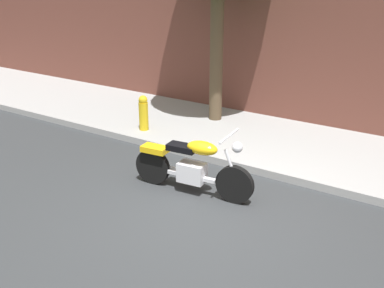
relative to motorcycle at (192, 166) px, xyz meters
name	(u,v)px	position (x,y,z in m)	size (l,w,h in m)	color
ground_plane	(206,215)	(0.59, -0.51, -0.46)	(60.00, 60.00, 0.00)	#303335
sidewalk	(286,146)	(0.59, 2.60, -0.39)	(25.51, 2.87, 0.14)	#9A9A9A
motorcycle	(192,166)	(0.00, 0.00, 0.00)	(2.11, 0.70, 1.12)	black
fire_hydrant	(144,116)	(-2.31, 1.67, -0.01)	(0.20, 0.20, 0.91)	gold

